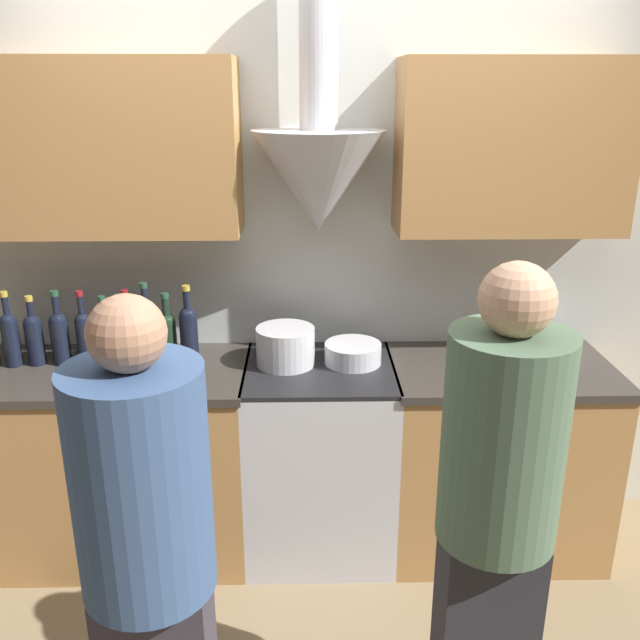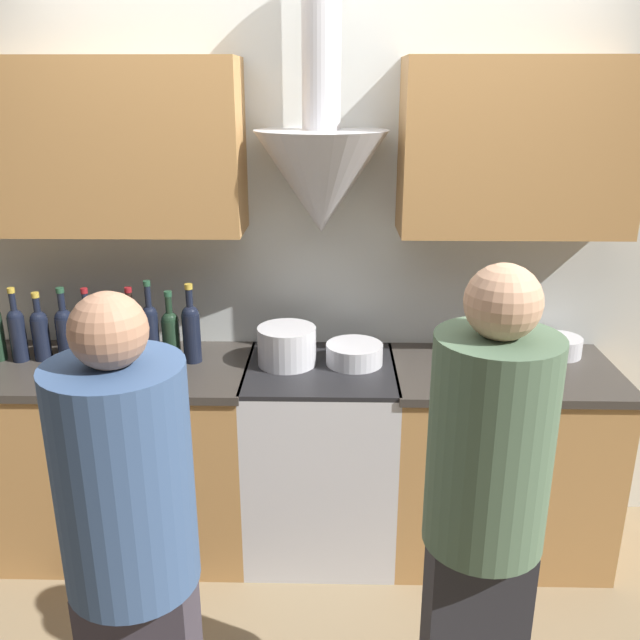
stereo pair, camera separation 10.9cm
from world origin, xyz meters
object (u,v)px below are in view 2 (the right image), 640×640
at_px(wine_bottle_4, 89,332).
at_px(wine_bottle_8, 171,333).
at_px(stove_range, 320,457).
at_px(wine_bottle_6, 132,331).
at_px(person_foreground_right, 483,516).
at_px(wine_bottle_5, 110,333).
at_px(person_foreground_left, 133,556).
at_px(wine_bottle_1, 17,332).
at_px(orange_fruit, 537,363).
at_px(stock_pot, 287,346).
at_px(wine_bottle_3, 65,331).
at_px(wine_bottle_7, 151,330).
at_px(wine_bottle_2, 40,332).
at_px(wine_bottle_9, 191,330).
at_px(mixing_bowl, 354,354).
at_px(saucepan, 560,346).

relative_size(wine_bottle_4, wine_bottle_8, 1.05).
bearing_deg(stove_range, wine_bottle_6, 174.87).
bearing_deg(wine_bottle_8, person_foreground_right, -45.03).
relative_size(wine_bottle_5, person_foreground_left, 0.19).
relative_size(wine_bottle_1, orange_fruit, 4.03).
height_order(wine_bottle_1, person_foreground_right, person_foreground_right).
xyz_separation_m(wine_bottle_4, person_foreground_left, (0.55, -1.29, -0.15)).
height_order(stove_range, wine_bottle_1, wine_bottle_1).
relative_size(wine_bottle_1, wine_bottle_6, 1.01).
bearing_deg(wine_bottle_4, orange_fruit, -2.74).
relative_size(stove_range, wine_bottle_1, 2.67).
distance_m(wine_bottle_4, person_foreground_left, 1.41).
distance_m(wine_bottle_1, stock_pot, 1.18).
distance_m(wine_bottle_3, wine_bottle_7, 0.38).
bearing_deg(stove_range, wine_bottle_7, 175.79).
height_order(wine_bottle_2, person_foreground_left, person_foreground_left).
bearing_deg(wine_bottle_8, wine_bottle_5, -179.51).
distance_m(wine_bottle_4, wine_bottle_9, 0.45).
relative_size(wine_bottle_2, orange_fruit, 3.73).
height_order(mixing_bowl, person_foreground_right, person_foreground_right).
distance_m(stove_range, mixing_bowl, 0.51).
bearing_deg(wine_bottle_5, wine_bottle_4, -175.47).
xyz_separation_m(wine_bottle_3, wine_bottle_8, (0.46, 0.00, -0.01)).
height_order(wine_bottle_6, saucepan, wine_bottle_6).
bearing_deg(wine_bottle_9, stove_range, -5.43).
relative_size(wine_bottle_8, person_foreground_right, 0.19).
distance_m(wine_bottle_5, orange_fruit, 1.85).
relative_size(wine_bottle_2, wine_bottle_5, 1.01).
bearing_deg(wine_bottle_1, wine_bottle_2, 9.00).
bearing_deg(saucepan, orange_fruit, -128.33).
height_order(wine_bottle_8, orange_fruit, wine_bottle_8).
relative_size(mixing_bowl, person_foreground_left, 0.15).
distance_m(stove_range, wine_bottle_7, 0.95).
height_order(wine_bottle_8, stock_pot, wine_bottle_8).
height_order(mixing_bowl, person_foreground_left, person_foreground_left).
bearing_deg(wine_bottle_5, orange_fruit, -3.08).
xyz_separation_m(wine_bottle_4, mixing_bowl, (1.16, -0.02, -0.09)).
bearing_deg(wine_bottle_5, wine_bottle_9, -1.75).
relative_size(wine_bottle_4, person_foreground_right, 0.20).
relative_size(wine_bottle_4, wine_bottle_9, 0.94).
bearing_deg(wine_bottle_8, wine_bottle_7, -171.57).
bearing_deg(person_foreground_right, wine_bottle_6, 138.82).
xyz_separation_m(stock_pot, orange_fruit, (1.06, -0.07, -0.04)).
relative_size(saucepan, person_foreground_right, 0.12).
xyz_separation_m(wine_bottle_5, stock_pot, (0.78, -0.03, -0.04)).
bearing_deg(wine_bottle_1, person_foreground_right, -31.78).
xyz_separation_m(wine_bottle_2, saucepan, (2.30, 0.10, -0.08)).
xyz_separation_m(wine_bottle_7, person_foreground_right, (1.22, -1.12, -0.14)).
xyz_separation_m(stove_range, wine_bottle_2, (-1.23, 0.06, 0.57)).
height_order(wine_bottle_3, wine_bottle_6, same).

